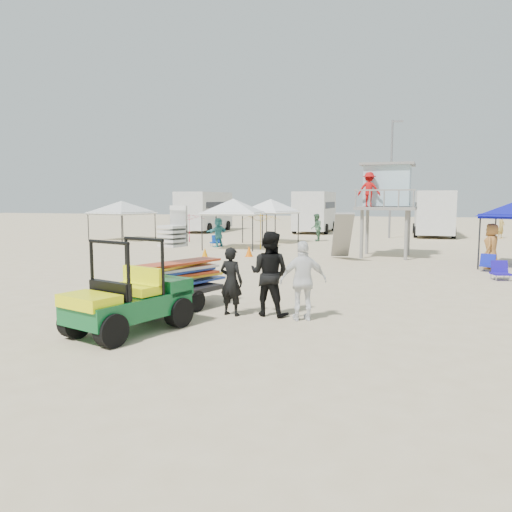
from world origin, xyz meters
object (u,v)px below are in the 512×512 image
(surf_trailer, at_px, (177,272))
(man_left, at_px, (231,281))
(lifeguard_tower, at_px, (385,189))
(utility_cart, at_px, (126,290))

(surf_trailer, height_order, man_left, surf_trailer)
(man_left, xyz_separation_m, lifeguard_tower, (2.91, 13.24, 2.35))
(utility_cart, xyz_separation_m, lifeguard_tower, (4.43, 15.27, 2.28))
(utility_cart, height_order, lifeguard_tower, lifeguard_tower)
(man_left, bearing_deg, lifeguard_tower, -90.64)
(man_left, relative_size, lifeguard_tower, 0.38)
(lifeguard_tower, bearing_deg, utility_cart, -106.18)
(lifeguard_tower, bearing_deg, surf_trailer, -108.88)
(utility_cart, distance_m, man_left, 2.54)
(utility_cart, bearing_deg, lifeguard_tower, 73.82)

